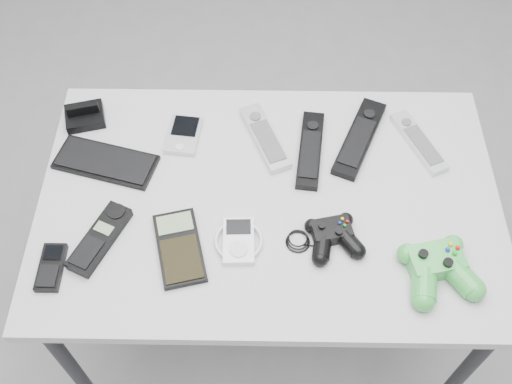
{
  "coord_description": "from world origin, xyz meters",
  "views": [
    {
      "loc": [
        -0.03,
        -0.72,
        1.86
      ],
      "look_at": [
        -0.04,
        0.06,
        0.73
      ],
      "focal_mm": 42.0,
      "sensor_mm": 36.0,
      "label": 1
    }
  ],
  "objects_px": {
    "desk": "(269,213)",
    "pda": "(184,135)",
    "mp3_player": "(239,241)",
    "remote_black_b": "(359,138)",
    "pda_keyboard": "(106,162)",
    "remote_silver_a": "(265,137)",
    "cordless_handset": "(100,238)",
    "controller_black": "(333,235)",
    "controller_green": "(438,267)",
    "remote_black_a": "(310,149)",
    "mobile_phone": "(51,267)",
    "remote_silver_b": "(419,141)",
    "calculator": "(179,248)"
  },
  "relations": [
    {
      "from": "pda",
      "to": "remote_black_a",
      "type": "distance_m",
      "value": 0.31
    },
    {
      "from": "pda",
      "to": "controller_green",
      "type": "xyz_separation_m",
      "value": [
        0.57,
        -0.37,
        0.02
      ]
    },
    {
      "from": "remote_black_b",
      "to": "cordless_handset",
      "type": "xyz_separation_m",
      "value": [
        -0.59,
        -0.3,
        0.0
      ]
    },
    {
      "from": "remote_black_a",
      "to": "mobile_phone",
      "type": "distance_m",
      "value": 0.65
    },
    {
      "from": "remote_black_a",
      "to": "remote_black_b",
      "type": "height_order",
      "value": "same"
    },
    {
      "from": "remote_silver_b",
      "to": "remote_black_a",
      "type": "bearing_deg",
      "value": 162.67
    },
    {
      "from": "remote_silver_a",
      "to": "mobile_phone",
      "type": "relative_size",
      "value": 1.91
    },
    {
      "from": "desk",
      "to": "cordless_handset",
      "type": "height_order",
      "value": "cordless_handset"
    },
    {
      "from": "mobile_phone",
      "to": "remote_black_b",
      "type": "bearing_deg",
      "value": 28.1
    },
    {
      "from": "remote_silver_a",
      "to": "controller_black",
      "type": "bearing_deg",
      "value": -84.35
    },
    {
      "from": "controller_black",
      "to": "mp3_player",
      "type": "bearing_deg",
      "value": 170.3
    },
    {
      "from": "remote_black_b",
      "to": "cordless_handset",
      "type": "bearing_deg",
      "value": -130.44
    },
    {
      "from": "remote_silver_a",
      "to": "remote_black_a",
      "type": "relative_size",
      "value": 0.92
    },
    {
      "from": "mp3_player",
      "to": "remote_black_b",
      "type": "bearing_deg",
      "value": 43.74
    },
    {
      "from": "calculator",
      "to": "controller_green",
      "type": "bearing_deg",
      "value": -19.08
    },
    {
      "from": "desk",
      "to": "remote_black_a",
      "type": "distance_m",
      "value": 0.18
    },
    {
      "from": "mobile_phone",
      "to": "controller_black",
      "type": "relative_size",
      "value": 0.54
    },
    {
      "from": "desk",
      "to": "pda",
      "type": "distance_m",
      "value": 0.29
    },
    {
      "from": "remote_silver_a",
      "to": "remote_black_a",
      "type": "bearing_deg",
      "value": -41.01
    },
    {
      "from": "mobile_phone",
      "to": "controller_green",
      "type": "relative_size",
      "value": 0.66
    },
    {
      "from": "mp3_player",
      "to": "cordless_handset",
      "type": "bearing_deg",
      "value": 178.24
    },
    {
      "from": "pda_keyboard",
      "to": "remote_black_a",
      "type": "relative_size",
      "value": 1.05
    },
    {
      "from": "remote_silver_a",
      "to": "cordless_handset",
      "type": "relative_size",
      "value": 1.18
    },
    {
      "from": "desk",
      "to": "remote_silver_a",
      "type": "height_order",
      "value": "remote_silver_a"
    },
    {
      "from": "desk",
      "to": "remote_silver_b",
      "type": "bearing_deg",
      "value": 24.53
    },
    {
      "from": "remote_silver_a",
      "to": "remote_silver_b",
      "type": "xyz_separation_m",
      "value": [
        0.38,
        -0.01,
        -0.0
      ]
    },
    {
      "from": "desk",
      "to": "calculator",
      "type": "bearing_deg",
      "value": -144.75
    },
    {
      "from": "mobile_phone",
      "to": "cordless_handset",
      "type": "relative_size",
      "value": 0.62
    },
    {
      "from": "cordless_handset",
      "to": "pda",
      "type": "bearing_deg",
      "value": 86.73
    },
    {
      "from": "pda_keyboard",
      "to": "desk",
      "type": "bearing_deg",
      "value": 1.51
    },
    {
      "from": "pda",
      "to": "remote_black_b",
      "type": "relative_size",
      "value": 0.47
    },
    {
      "from": "mobile_phone",
      "to": "remote_black_a",
      "type": "bearing_deg",
      "value": 30.18
    },
    {
      "from": "remote_black_b",
      "to": "calculator",
      "type": "height_order",
      "value": "remote_black_b"
    },
    {
      "from": "cordless_handset",
      "to": "controller_green",
      "type": "xyz_separation_m",
      "value": [
        0.73,
        -0.07,
        0.01
      ]
    },
    {
      "from": "desk",
      "to": "remote_black_a",
      "type": "bearing_deg",
      "value": 54.18
    },
    {
      "from": "controller_black",
      "to": "controller_green",
      "type": "xyz_separation_m",
      "value": [
        0.22,
        -0.08,
        0.01
      ]
    },
    {
      "from": "cordless_handset",
      "to": "pda_keyboard",
      "type": "bearing_deg",
      "value": 120.41
    },
    {
      "from": "remote_black_b",
      "to": "mp3_player",
      "type": "height_order",
      "value": "remote_black_b"
    },
    {
      "from": "remote_black_a",
      "to": "controller_green",
      "type": "relative_size",
      "value": 1.36
    },
    {
      "from": "remote_silver_b",
      "to": "controller_black",
      "type": "distance_m",
      "value": 0.36
    },
    {
      "from": "pda",
      "to": "mobile_phone",
      "type": "height_order",
      "value": "same"
    },
    {
      "from": "pda",
      "to": "remote_silver_b",
      "type": "bearing_deg",
      "value": 5.41
    },
    {
      "from": "pda",
      "to": "mobile_phone",
      "type": "distance_m",
      "value": 0.45
    },
    {
      "from": "controller_black",
      "to": "remote_black_b",
      "type": "bearing_deg",
      "value": 61.13
    },
    {
      "from": "pda",
      "to": "remote_black_a",
      "type": "relative_size",
      "value": 0.51
    },
    {
      "from": "pda",
      "to": "remote_black_a",
      "type": "bearing_deg",
      "value": -1.19
    },
    {
      "from": "remote_black_b",
      "to": "mobile_phone",
      "type": "distance_m",
      "value": 0.78
    },
    {
      "from": "cordless_handset",
      "to": "controller_black",
      "type": "bearing_deg",
      "value": 25.77
    },
    {
      "from": "pda_keyboard",
      "to": "remote_black_a",
      "type": "bearing_deg",
      "value": 19.94
    },
    {
      "from": "pda_keyboard",
      "to": "remote_silver_b",
      "type": "relative_size",
      "value": 1.21
    }
  ]
}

